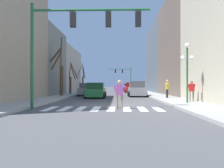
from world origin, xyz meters
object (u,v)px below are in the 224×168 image
at_px(traffic_signal_far, 124,74).
at_px(car_at_intersection, 137,89).
at_px(pedestrian_near_right_corner, 167,87).
at_px(street_tree_right_mid, 83,79).
at_px(car_parked_left_near, 87,90).
at_px(pedestrian_on_right_sidewalk, 120,92).
at_px(car_parked_left_mid, 96,91).
at_px(pedestrian_crossing_street, 192,89).
at_px(car_driving_toward_lane, 128,88).
at_px(street_lamp_right_corner, 187,60).
at_px(car_driving_away_lane, 130,88).
at_px(traffic_signal_near, 76,30).
at_px(street_tree_left_far, 60,71).
at_px(street_tree_left_near, 71,81).

height_order(traffic_signal_far, car_at_intersection, traffic_signal_far).
relative_size(car_at_intersection, pedestrian_near_right_corner, 2.49).
bearing_deg(street_tree_right_mid, pedestrian_near_right_corner, -62.17).
xyz_separation_m(car_parked_left_near, pedestrian_on_right_sidewalk, (4.09, -15.93, 0.23)).
distance_m(car_parked_left_mid, pedestrian_crossing_street, 10.37).
xyz_separation_m(car_driving_toward_lane, car_parked_left_mid, (-4.62, -22.35, 0.00)).
height_order(street_lamp_right_corner, street_tree_right_mid, street_tree_right_mid).
relative_size(car_driving_toward_lane, car_driving_away_lane, 1.11).
relative_size(traffic_signal_near, street_tree_left_far, 1.00).
height_order(traffic_signal_far, car_parked_left_near, traffic_signal_far).
xyz_separation_m(street_lamp_right_corner, pedestrian_crossing_street, (0.72, 1.22, -2.03)).
bearing_deg(car_driving_away_lane, street_tree_right_mid, 69.00).
distance_m(car_driving_away_lane, pedestrian_crossing_street, 23.32).
xyz_separation_m(car_parked_left_near, pedestrian_crossing_street, (9.59, -11.79, 0.33)).
relative_size(traffic_signal_far, street_lamp_right_corner, 1.38).
bearing_deg(car_parked_left_near, street_tree_left_near, 43.31).
distance_m(traffic_signal_far, street_tree_left_near, 23.14).
height_order(pedestrian_near_right_corner, street_tree_left_far, street_tree_left_far).
xyz_separation_m(traffic_signal_near, traffic_signal_far, (3.87, 40.59, -0.42)).
bearing_deg(car_parked_left_near, traffic_signal_far, -12.72).
height_order(car_at_intersection, pedestrian_on_right_sidewalk, car_at_intersection).
distance_m(street_tree_left_far, street_tree_left_near, 6.40).
xyz_separation_m(traffic_signal_near, pedestrian_crossing_street, (7.95, 4.38, -3.39)).
bearing_deg(pedestrian_on_right_sidewalk, car_driving_away_lane, 80.79).
height_order(traffic_signal_near, car_at_intersection, traffic_signal_near).
bearing_deg(car_driving_toward_lane, pedestrian_on_right_sidewalk, 176.24).
height_order(pedestrian_crossing_street, street_tree_left_far, street_tree_left_far).
distance_m(street_lamp_right_corner, car_parked_left_mid, 10.95).
bearing_deg(car_driving_away_lane, street_tree_left_far, 148.42).
bearing_deg(pedestrian_crossing_street, traffic_signal_far, -97.72).
relative_size(traffic_signal_near, street_tree_right_mid, 1.23).
height_order(car_at_intersection, pedestrian_crossing_street, car_at_intersection).
height_order(street_tree_left_far, street_tree_left_near, street_tree_left_far).
distance_m(pedestrian_on_right_sidewalk, pedestrian_near_right_corner, 9.78).
distance_m(car_at_intersection, street_tree_left_far, 9.33).
bearing_deg(street_lamp_right_corner, street_tree_left_far, 140.41).
relative_size(traffic_signal_far, street_tree_right_mid, 1.05).
bearing_deg(car_parked_left_mid, pedestrian_crossing_street, 49.96).
bearing_deg(pedestrian_on_right_sidewalk, car_driving_toward_lane, 81.72).
bearing_deg(car_driving_away_lane, car_parked_left_mid, 164.09).
bearing_deg(street_tree_left_far, car_at_intersection, 7.19).
distance_m(car_driving_toward_lane, pedestrian_near_right_corner, 24.69).
xyz_separation_m(car_parked_left_mid, street_tree_left_far, (-4.37, 1.70, 2.26)).
xyz_separation_m(traffic_signal_far, car_driving_toward_lane, (0.76, -7.19, -3.30)).
bearing_deg(street_lamp_right_corner, car_driving_toward_lane, 94.91).
relative_size(pedestrian_near_right_corner, street_tree_right_mid, 0.31).
bearing_deg(car_parked_left_mid, car_parked_left_near, -162.12).
bearing_deg(car_driving_toward_lane, car_parked_left_near, 159.99).
bearing_deg(car_driving_toward_lane, car_driving_away_lane, -179.46).
bearing_deg(street_lamp_right_corner, pedestrian_on_right_sidewalk, -148.59).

